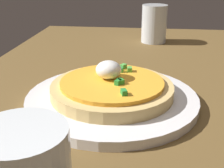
# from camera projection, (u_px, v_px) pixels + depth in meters

# --- Properties ---
(dining_table) EXTENTS (1.16, 0.79, 0.02)m
(dining_table) POSITION_uv_depth(u_px,v_px,m) (155.00, 95.00, 0.57)
(dining_table) COLOR brown
(dining_table) RESTS_ON ground
(plate) EXTENTS (0.29, 0.29, 0.02)m
(plate) POSITION_uv_depth(u_px,v_px,m) (112.00, 99.00, 0.52)
(plate) COLOR white
(plate) RESTS_ON dining_table
(pizza) EXTENTS (0.21, 0.21, 0.06)m
(pizza) POSITION_uv_depth(u_px,v_px,m) (112.00, 87.00, 0.51)
(pizza) COLOR #D7B46D
(pizza) RESTS_ON plate
(cup_near) EXTENTS (0.08, 0.08, 0.11)m
(cup_near) POSITION_uv_depth(u_px,v_px,m) (154.00, 25.00, 0.90)
(cup_near) COLOR silver
(cup_near) RESTS_ON dining_table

